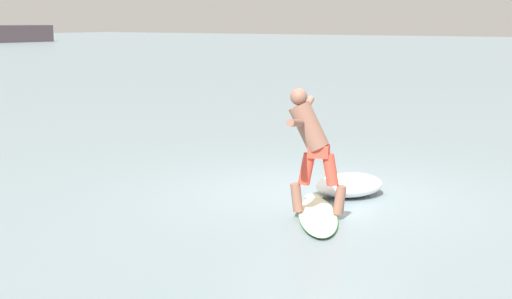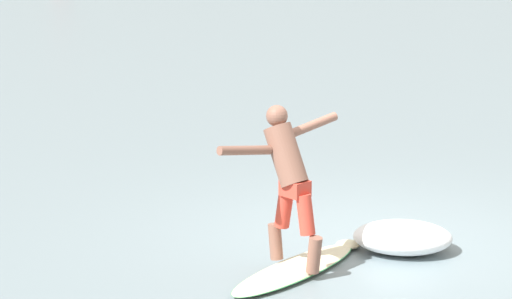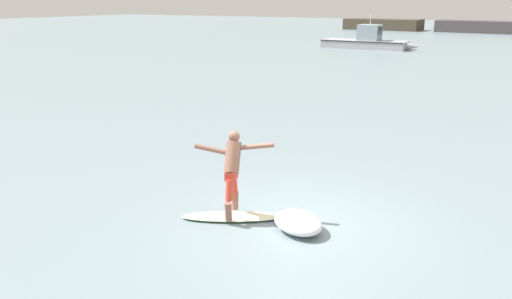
% 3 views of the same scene
% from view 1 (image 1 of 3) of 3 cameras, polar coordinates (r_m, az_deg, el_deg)
% --- Properties ---
extents(ground_plane, '(200.00, 200.00, 0.00)m').
position_cam_1_polar(ground_plane, '(10.45, 5.03, -3.55)').
color(ground_plane, gray).
extents(surfboard, '(1.99, 1.40, 0.22)m').
position_cam_1_polar(surfboard, '(9.20, 4.95, -5.23)').
color(surfboard, beige).
rests_on(surfboard, ground).
extents(surfer, '(1.48, 0.87, 1.59)m').
position_cam_1_polar(surfer, '(8.96, 4.40, 0.74)').
color(surfer, brown).
rests_on(surfer, surfboard).
extents(wave_foam_at_tail, '(1.28, 1.18, 0.32)m').
position_cam_1_polar(wave_foam_at_tail, '(10.35, 7.48, -2.83)').
color(wave_foam_at_tail, white).
rests_on(wave_foam_at_tail, ground).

